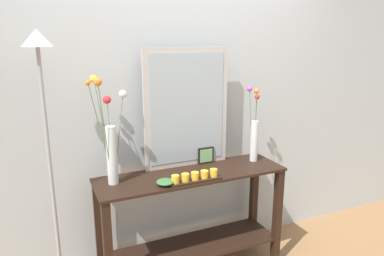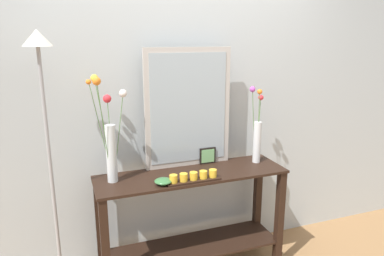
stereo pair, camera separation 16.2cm
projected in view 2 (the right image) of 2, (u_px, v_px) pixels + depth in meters
The scene contains 9 objects.
wall_back at pixel (178, 100), 2.84m from camera, with size 6.40×0.08×2.70m, color #B2BCC1.
console_table at pixel (192, 213), 2.75m from camera, with size 1.43×0.42×0.85m.
mirror_leaning at pixel (188, 108), 2.73m from camera, with size 0.68×0.03×0.92m.
tall_vase_left at pixel (110, 138), 2.45m from camera, with size 0.27×0.25×0.74m.
vase_right at pixel (257, 135), 2.85m from camera, with size 0.15×0.13×0.62m.
candle_tray at pixel (193, 177), 2.51m from camera, with size 0.39×0.09×0.07m.
picture_frame_small at pixel (208, 156), 2.85m from camera, with size 0.13×0.01×0.13m.
decorative_bowl at pixel (163, 181), 2.45m from camera, with size 0.12×0.12×0.04m.
floor_lamp at pixel (47, 129), 2.25m from camera, with size 0.24×0.24×1.88m.
Camera 2 is at (-0.87, -2.34, 1.83)m, focal length 33.41 mm.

